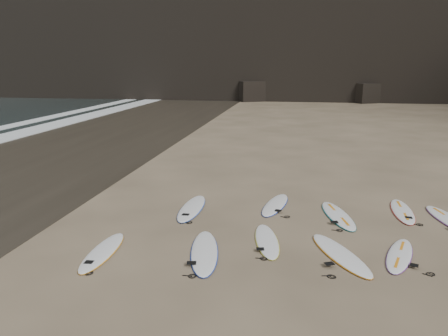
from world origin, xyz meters
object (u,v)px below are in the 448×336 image
object	(u,v)px
surfboard_4	(400,255)
surfboard_3	(340,254)
surfboard_2	(267,240)
surfboard_5	(192,208)
surfboard_8	(402,211)
surfboard_1	(204,252)
surfboard_7	(338,215)
surfboard_6	(275,204)
surfboard_0	(103,251)

from	to	relation	value
surfboard_4	surfboard_3	bearing A→B (deg)	-153.91
surfboard_2	surfboard_5	xyz separation A→B (m)	(-2.67, 2.30, 0.01)
surfboard_8	surfboard_1	bearing A→B (deg)	-141.52
surfboard_2	surfboard_8	world-z (taller)	surfboard_8
surfboard_1	surfboard_7	size ratio (longest dim) A/B	1.02
surfboard_6	surfboard_8	xyz separation A→B (m)	(4.13, 0.02, -0.00)
surfboard_1	surfboard_7	xyz separation A→B (m)	(3.60, 3.39, -0.00)
surfboard_4	surfboard_0	bearing A→B (deg)	-153.83
surfboard_3	surfboard_6	world-z (taller)	surfboard_3
surfboard_1	surfboard_6	world-z (taller)	surfboard_1
surfboard_1	surfboard_5	world-z (taller)	same
surfboard_4	surfboard_5	distance (m)	6.60
surfboard_5	surfboard_8	world-z (taller)	surfboard_5
surfboard_4	surfboard_1	bearing A→B (deg)	-154.44
surfboard_6	surfboard_4	bearing A→B (deg)	-35.63
surfboard_0	surfboard_1	bearing A→B (deg)	7.41
surfboard_7	surfboard_8	size ratio (longest dim) A/B	1.06
surfboard_3	surfboard_8	xyz separation A→B (m)	(2.29, 3.72, -0.00)
surfboard_2	surfboard_3	bearing A→B (deg)	-27.20
surfboard_0	surfboard_7	xyz separation A→B (m)	(6.18, 3.82, 0.00)
surfboard_3	surfboard_1	bearing A→B (deg)	162.68
surfboard_1	surfboard_5	xyz separation A→B (m)	(-1.14, 3.31, 0.00)
surfboard_5	surfboard_2	bearing A→B (deg)	-41.28
surfboard_0	surfboard_7	distance (m)	7.27
surfboard_1	surfboard_3	size ratio (longest dim) A/B	1.02
surfboard_1	surfboard_8	size ratio (longest dim) A/B	1.09
surfboard_0	surfboard_4	xyz separation A→B (m)	(7.47, 1.07, -0.00)
surfboard_2	surfboard_6	size ratio (longest dim) A/B	0.94
surfboard_3	surfboard_6	xyz separation A→B (m)	(-1.84, 3.70, -0.00)
surfboard_1	surfboard_7	distance (m)	4.95
surfboard_6	surfboard_2	bearing A→B (deg)	-80.10
surfboard_0	surfboard_3	distance (m)	6.07
surfboard_0	surfboard_1	size ratio (longest dim) A/B	0.90
surfboard_3	surfboard_7	world-z (taller)	same
surfboard_0	surfboard_5	world-z (taller)	surfboard_5
surfboard_3	surfboard_5	bearing A→B (deg)	123.25
surfboard_2	surfboard_4	size ratio (longest dim) A/B	1.05
surfboard_0	surfboard_7	world-z (taller)	surfboard_7
surfboard_5	surfboard_4	bearing A→B (deg)	-24.30
surfboard_8	surfboard_7	bearing A→B (deg)	-157.63
surfboard_6	surfboard_8	bearing A→B (deg)	11.22
surfboard_1	surfboard_3	distance (m)	3.45
surfboard_3	surfboard_5	size ratio (longest dim) A/B	0.97
surfboard_3	surfboard_6	bearing A→B (deg)	91.86
surfboard_0	surfboard_4	distance (m)	7.55
surfboard_6	surfboard_7	world-z (taller)	surfboard_7
surfboard_0	surfboard_5	distance (m)	4.00
surfboard_2	surfboard_4	xyz separation A→B (m)	(3.37, -0.36, -0.00)
surfboard_2	surfboard_5	world-z (taller)	surfboard_5
surfboard_7	surfboard_5	bearing A→B (deg)	167.93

